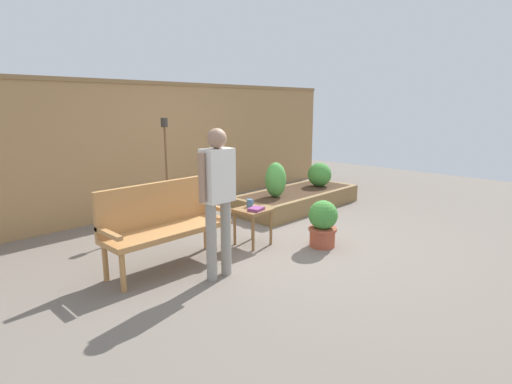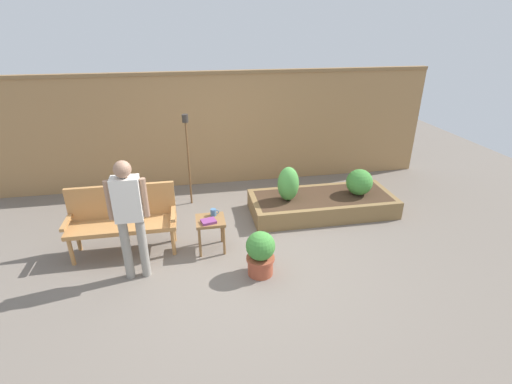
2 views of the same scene
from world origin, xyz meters
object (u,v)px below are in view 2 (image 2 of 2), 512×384
(shrub_near_bench, at_px, (288,184))
(person_by_bench, at_px, (129,211))
(side_table, at_px, (211,224))
(shrub_far_corner, at_px, (359,182))
(tiki_torch, at_px, (187,144))
(book_on_table, at_px, (209,221))
(garden_bench, at_px, (122,215))
(potted_boxwood, at_px, (260,253))
(cup_on_table, at_px, (214,212))

(shrub_near_bench, relative_size, person_by_bench, 0.36)
(side_table, height_order, shrub_far_corner, shrub_far_corner)
(person_by_bench, bearing_deg, tiki_torch, 70.10)
(book_on_table, height_order, person_by_bench, person_by_bench)
(garden_bench, relative_size, shrub_far_corner, 3.28)
(shrub_far_corner, distance_m, person_by_bench, 3.73)
(potted_boxwood, height_order, shrub_near_bench, shrub_near_bench)
(garden_bench, height_order, person_by_bench, person_by_bench)
(shrub_near_bench, xyz_separation_m, tiki_torch, (-1.55, 0.79, 0.52))
(garden_bench, height_order, book_on_table, garden_bench)
(potted_boxwood, bearing_deg, garden_bench, 152.45)
(side_table, xyz_separation_m, tiki_torch, (-0.24, 1.55, 0.71))
(tiki_torch, distance_m, person_by_bench, 2.13)
(cup_on_table, distance_m, tiki_torch, 1.58)
(tiki_torch, bearing_deg, potted_boxwood, -69.98)
(cup_on_table, bearing_deg, potted_boxwood, -57.07)
(garden_bench, distance_m, side_table, 1.22)
(potted_boxwood, xyz_separation_m, tiki_torch, (-0.81, 2.24, 0.79))
(shrub_far_corner, bearing_deg, cup_on_table, -165.26)
(garden_bench, bearing_deg, tiki_torch, 54.44)
(person_by_bench, bearing_deg, shrub_far_corner, 19.06)
(shrub_far_corner, relative_size, tiki_torch, 0.27)
(tiki_torch, xyz_separation_m, person_by_bench, (-0.72, -2.00, -0.17))
(tiki_torch, bearing_deg, shrub_near_bench, -26.86)
(cup_on_table, relative_size, person_by_bench, 0.08)
(cup_on_table, relative_size, potted_boxwood, 0.20)
(shrub_near_bench, relative_size, shrub_far_corner, 1.30)
(tiki_torch, bearing_deg, cup_on_table, -78.26)
(tiki_torch, bearing_deg, shrub_far_corner, -15.78)
(tiki_torch, bearing_deg, garden_bench, -125.56)
(book_on_table, height_order, tiki_torch, tiki_torch)
(garden_bench, relative_size, book_on_table, 7.51)
(cup_on_table, relative_size, shrub_near_bench, 0.21)
(side_table, bearing_deg, book_on_table, -107.41)
(garden_bench, xyz_separation_m, potted_boxwood, (1.76, -0.92, -0.23))
(shrub_near_bench, bearing_deg, garden_bench, -167.96)
(shrub_near_bench, bearing_deg, book_on_table, -147.62)
(book_on_table, bearing_deg, potted_boxwood, -59.25)
(garden_bench, xyz_separation_m, shrub_far_corner, (3.73, 0.53, -0.03))
(side_table, distance_m, tiki_torch, 1.72)
(shrub_near_bench, height_order, tiki_torch, tiki_torch)
(garden_bench, height_order, cup_on_table, garden_bench)
(shrub_near_bench, bearing_deg, side_table, -149.88)
(side_table, relative_size, shrub_far_corner, 1.09)
(garden_bench, distance_m, cup_on_table, 1.25)
(side_table, height_order, potted_boxwood, potted_boxwood)
(book_on_table, bearing_deg, shrub_near_bench, 18.11)
(cup_on_table, distance_m, shrub_near_bench, 1.42)
(garden_bench, xyz_separation_m, person_by_bench, (0.22, -0.68, 0.39))
(shrub_far_corner, distance_m, tiki_torch, 2.95)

